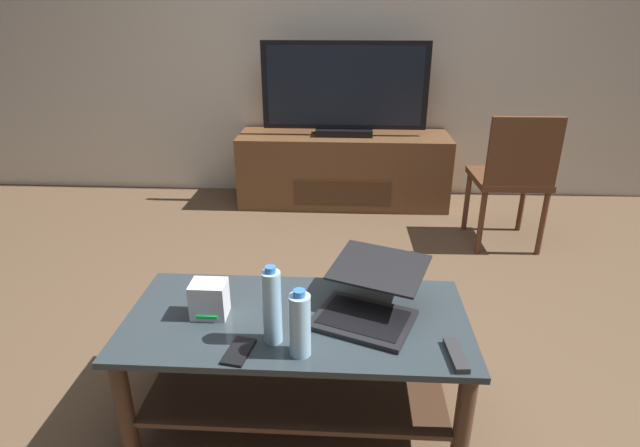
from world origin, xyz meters
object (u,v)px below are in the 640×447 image
Objects in this scene: tv_remote at (456,355)px; television at (345,91)px; coffee_table at (297,348)px; media_cabinet at (343,169)px; laptop at (370,298)px; router_box at (209,299)px; cell_phone at (239,351)px; water_bottle_far at (272,306)px; water_bottle_near at (300,325)px; dining_chair at (513,174)px.

television is at bearing 94.02° from tv_remote.
coffee_table is 2.33m from media_cabinet.
laptop is 0.57m from router_box.
router_box reaches higher than media_cabinet.
laptop is 3.54× the size of cell_phone.
tv_remote is at bearing -41.81° from laptop.
cell_phone is at bearing -55.07° from router_box.
water_bottle_far is (-0.06, -0.14, 0.27)m from coffee_table.
media_cabinet is 2.49m from water_bottle_far.
water_bottle_near is at bearing -30.30° from router_box.
coffee_table is 8.70× the size of cell_phone.
tv_remote is (0.39, -2.50, -0.44)m from television.
router_box is (-0.44, -2.31, -0.38)m from television.
router_box is 0.93× the size of cell_phone.
laptop is 0.36m from tv_remote.
dining_chair is (1.07, -0.75, -0.39)m from television.
dining_chair is 3.19× the size of water_bottle_far.
media_cabinet is at bearing 92.92° from cell_phone.
television reaches higher than coffee_table.
laptop is 3.10× the size of tv_remote.
laptop reaches higher than cell_phone.
dining_chair is 1.78m from laptop.
television is 2.38m from router_box.
router_box reaches higher than coffee_table.
water_bottle_far is at bearing -114.65° from coffee_table.
laptop is 0.49m from cell_phone.
cell_phone is at bearing -127.72° from dining_chair.
water_bottle_far is 0.18m from cell_phone.
media_cabinet is 1.32× the size of television.
television is 7.70× the size of tv_remote.
water_bottle_near is at bearing -92.37° from television.
laptop is (0.26, 0.04, 0.20)m from coffee_table.
water_bottle_near is (0.34, -0.20, 0.04)m from router_box.
router_box is (-0.44, -2.33, 0.22)m from media_cabinet.
dining_chair is at bearing -35.21° from television.
television is at bearing 86.63° from coffee_table.
water_bottle_near is (-0.23, -0.24, 0.05)m from laptop.
dining_chair is at bearing 56.37° from water_bottle_near.
cell_phone is (-0.30, -2.52, -0.44)m from television.
laptop is at bearing -121.89° from dining_chair.
coffee_table is 0.75× the size of media_cabinet.
coffee_table is 0.30m from cell_phone.
television reaches higher than router_box.
water_bottle_near is at bearing -92.35° from media_cabinet.
media_cabinet is 2.56m from tv_remote.
laptop is at bearing 8.74° from coffee_table.
water_bottle_near is 0.50m from tv_remote.
coffee_table is 1.39× the size of dining_chair.
television is (0.14, 2.31, 0.58)m from coffee_table.
dining_chair is at bearing 58.11° from laptop.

